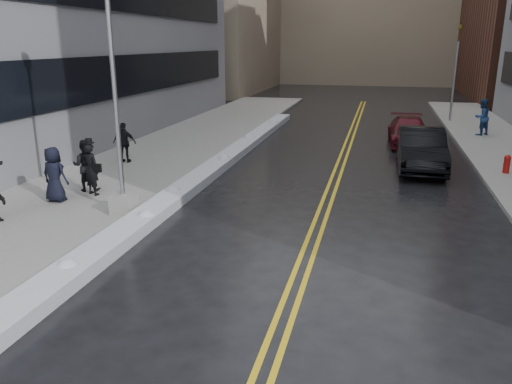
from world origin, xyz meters
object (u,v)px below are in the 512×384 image
Objects in this scene: traffic_signal at (455,70)px; fire_hydrant at (507,163)px; pedestrian_east at (482,117)px; car_black at (421,149)px; pedestrian_b at (86,165)px; lamppost at (118,135)px; pedestrian_fedora at (91,169)px; pedestrian_c at (54,174)px; car_maroon at (409,131)px; pedestrian_d at (125,143)px.

fire_hydrant is at bearing -87.95° from traffic_signal.
pedestrian_east is 9.10m from car_black.
pedestrian_b is at bearing -125.13° from traffic_signal.
pedestrian_b is 21.28m from pedestrian_east.
fire_hydrant is 0.37× the size of pedestrian_east.
lamppost is 4.33× the size of pedestrian_fedora.
car_black reaches higher than fire_hydrant.
lamppost is 3.11m from pedestrian_c.
lamppost is 24.98m from traffic_signal.
pedestrian_east is (15.15, 14.94, 0.09)m from pedestrian_b.
pedestrian_east is at bearing 35.12° from car_maroon.
traffic_signal is 9.19m from car_maroon.
car_black is (-3.71, -8.31, -0.29)m from pedestrian_east.
pedestrian_fedora is 0.37× the size of car_maroon.
traffic_signal is 1.25× the size of car_maroon.
lamppost is 7.00m from pedestrian_d.
lamppost reaches higher than pedestrian_d.
car_maroon is at bearing -109.83° from traffic_signal.
fire_hydrant is at bearing -179.36° from pedestrian_d.
car_maroon is at bearing -110.08° from pedestrian_fedora.
pedestrian_b is 16.34m from car_maroon.
pedestrian_c is (-14.98, -7.47, 0.49)m from fire_hydrant.
car_black is at bearing -175.36° from pedestrian_d.
pedestrian_c is 17.52m from car_maroon.
traffic_signal reaches higher than pedestrian_b.
traffic_signal is at bearing -102.61° from pedestrian_fedora.
traffic_signal is 14.04m from car_black.
traffic_signal is at bearing 67.71° from car_maroon.
traffic_signal reaches higher than car_maroon.
lamppost is 21.14m from pedestrian_east.
pedestrian_c is at bearing 88.42° from pedestrian_d.
pedestrian_b is at bearing -98.07° from pedestrian_c.
pedestrian_b is at bearing 94.00° from pedestrian_d.
lamppost is at bearing 163.76° from pedestrian_fedora.
pedestrian_fedora is (-13.74, -20.52, -2.37)m from traffic_signal.
pedestrian_c is at bearing -146.73° from car_black.
pedestrian_c reaches higher than car_black.
car_black is (-2.73, -13.53, -2.55)m from traffic_signal.
pedestrian_b is 1.01× the size of pedestrian_c.
lamppost reaches higher than pedestrian_east.
car_maroon reaches higher than fire_hydrant.
traffic_signal is 1.17× the size of car_black.
traffic_signal reaches higher than pedestrian_d.
pedestrian_c is (-2.68, 0.53, -1.49)m from lamppost.
pedestrian_fedora reaches higher than car_black.
lamppost reaches higher than car_maroon.
traffic_signal is 5.77m from pedestrian_east.
pedestrian_fedora is 4.73m from pedestrian_d.
pedestrian_d is (-1.22, 4.57, -0.03)m from pedestrian_fedora.
pedestrian_c reaches higher than pedestrian_d.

